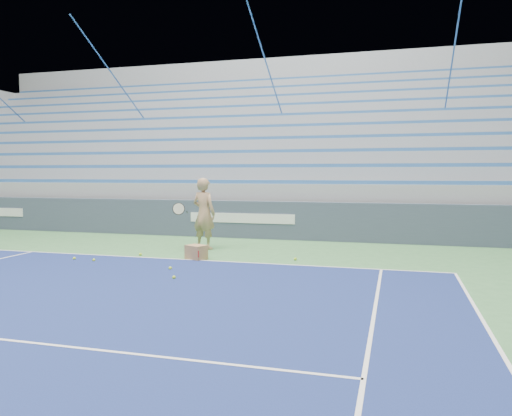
{
  "coord_description": "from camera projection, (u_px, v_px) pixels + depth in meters",
  "views": [
    {
      "loc": [
        4.37,
        1.81,
        1.92
      ],
      "look_at": [
        1.39,
        12.38,
        1.15
      ],
      "focal_mm": 35.0,
      "sensor_mm": 36.0,
      "label": 1
    }
  ],
  "objects": [
    {
      "name": "sponsor_barrier",
      "position": [
        243.0,
        219.0,
        14.8
      ],
      "size": [
        30.0,
        0.32,
        1.1
      ],
      "color": "#3B4559",
      "rests_on": "ground"
    },
    {
      "name": "bleachers",
      "position": [
        285.0,
        162.0,
        20.16
      ],
      "size": [
        31.0,
        9.15,
        7.3
      ],
      "color": "#979BA0",
      "rests_on": "ground"
    },
    {
      "name": "tennis_player",
      "position": [
        204.0,
        214.0,
        12.57
      ],
      "size": [
        0.98,
        0.91,
        1.8
      ],
      "color": "tan",
      "rests_on": "ground"
    },
    {
      "name": "ball_box",
      "position": [
        196.0,
        252.0,
        11.1
      ],
      "size": [
        0.52,
        0.47,
        0.32
      ],
      "color": "#9E774C",
      "rests_on": "ground"
    },
    {
      "name": "tennis_ball_0",
      "position": [
        170.0,
        268.0,
        9.9
      ],
      "size": [
        0.07,
        0.07,
        0.07
      ],
      "primitive_type": "sphere",
      "color": "#C0E72F",
      "rests_on": "ground"
    },
    {
      "name": "tennis_ball_1",
      "position": [
        94.0,
        260.0,
        10.84
      ],
      "size": [
        0.07,
        0.07,
        0.07
      ],
      "primitive_type": "sphere",
      "color": "#C0E72F",
      "rests_on": "ground"
    },
    {
      "name": "tennis_ball_2",
      "position": [
        140.0,
        254.0,
        11.6
      ],
      "size": [
        0.07,
        0.07,
        0.07
      ],
      "primitive_type": "sphere",
      "color": "#C0E72F",
      "rests_on": "ground"
    },
    {
      "name": "tennis_ball_3",
      "position": [
        74.0,
        258.0,
        11.03
      ],
      "size": [
        0.07,
        0.07,
        0.07
      ],
      "primitive_type": "sphere",
      "color": "#C0E72F",
      "rests_on": "ground"
    },
    {
      "name": "tennis_ball_4",
      "position": [
        174.0,
        277.0,
        9.02
      ],
      "size": [
        0.07,
        0.07,
        0.07
      ],
      "primitive_type": "sphere",
      "color": "#C0E72F",
      "rests_on": "ground"
    },
    {
      "name": "tennis_ball_5",
      "position": [
        295.0,
        259.0,
        10.97
      ],
      "size": [
        0.07,
        0.07,
        0.07
      ],
      "primitive_type": "sphere",
      "color": "#C0E72F",
      "rests_on": "ground"
    }
  ]
}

